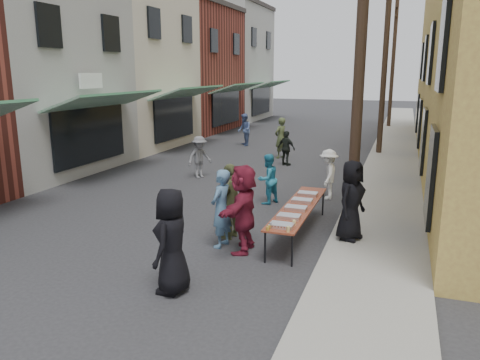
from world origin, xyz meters
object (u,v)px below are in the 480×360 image
Objects in this scene: utility_pole_near at (361,46)px; guest_front_a at (172,241)px; utility_pole_far at (393,63)px; catering_tray_sausage at (282,225)px; utility_pole_mid at (385,59)px; serving_table at (299,208)px; server at (351,200)px; guest_front_c at (268,179)px.

guest_front_a is (-2.70, -4.36, -3.53)m from utility_pole_near.
utility_pole_far is 18.00× the size of catering_tray_sausage.
utility_pole_near is 12.00m from utility_pole_mid.
utility_pole_mid is 16.95m from guest_front_a.
serving_table is at bearing 156.15° from guest_front_a.
server is (1.24, -0.07, 0.32)m from serving_table.
utility_pole_near is 18.00× the size of catering_tray_sausage.
utility_pole_far is at bearing 87.23° from serving_table.
guest_front_a reaches higher than serving_table.
serving_table is 2.95m from guest_front_c.
utility_pole_near is 2.25× the size of serving_table.
guest_front_a is at bearing -95.44° from utility_pole_far.
serving_table is at bearing -92.77° from utility_pole_far.
utility_pole_far is 24.99m from serving_table.
guest_front_a is (-2.70, -16.36, -3.53)m from utility_pole_mid.
guest_front_a is at bearing 162.81° from server.
utility_pole_near is 4.63× the size of guest_front_a.
utility_pole_near and utility_pole_mid have the same top height.
server is (2.75, -2.60, 0.27)m from guest_front_c.
utility_pole_far is at bearing 90.00° from utility_pole_mid.
server is at bearing -86.18° from utility_pole_near.
guest_front_c reaches higher than catering_tray_sausage.
utility_pole_near is at bearing 29.49° from serving_table.
guest_front_c is (-1.51, 4.18, -0.03)m from catering_tray_sausage.
guest_front_a is (-1.51, -3.68, 0.26)m from serving_table.
server is at bearing -89.78° from utility_pole_mid.
guest_front_c is (-1.51, 2.53, 0.05)m from serving_table.
utility_pole_mid is 1.00× the size of utility_pole_far.
utility_pole_far reaches higher than guest_front_a.
utility_pole_near is 24.00m from utility_pole_far.
guest_front_c is at bearing 120.81° from serving_table.
catering_tray_sausage is at bearing -90.00° from serving_table.
utility_pole_mid is 14.84m from catering_tray_sausage.
utility_pole_near is at bearing -90.00° from utility_pole_mid.
catering_tray_sausage reaches higher than serving_table.
catering_tray_sausage is 2.54m from guest_front_a.
catering_tray_sausage is 4.44m from guest_front_c.
utility_pole_near is 4.80× the size of server.
serving_table is at bearing 60.38° from guest_front_c.
utility_pole_near is at bearing -90.00° from utility_pole_far.
utility_pole_far reaches higher than guest_front_c.
utility_pole_far is (0.00, 24.00, 0.00)m from utility_pole_near.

